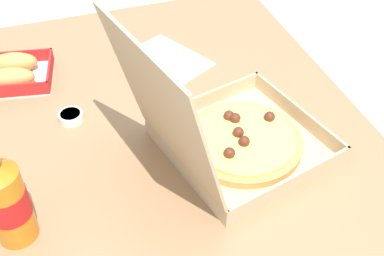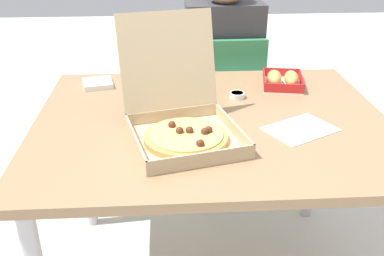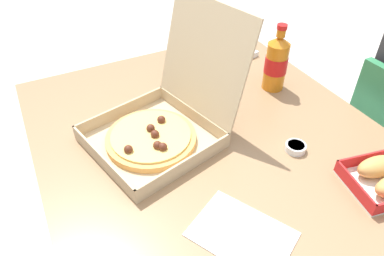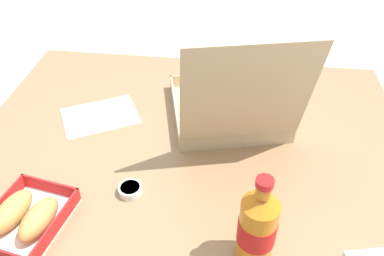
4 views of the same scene
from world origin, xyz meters
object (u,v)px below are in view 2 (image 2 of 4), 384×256
(cola_bottle, at_px, (159,63))
(dipping_sauce_cup, at_px, (237,95))
(diner_person, at_px, (222,59))
(bread_side_box, at_px, (283,79))
(napkin_pile, at_px, (98,83))
(paper_menu, at_px, (301,129))
(chair, at_px, (222,103))
(pizza_box_open, at_px, (182,122))

(cola_bottle, distance_m, dipping_sauce_cup, 0.33)
(diner_person, xyz_separation_m, bread_side_box, (0.18, -0.48, 0.07))
(cola_bottle, bearing_deg, napkin_pile, 175.22)
(paper_menu, distance_m, napkin_pile, 0.81)
(chair, bearing_deg, pizza_box_open, -105.59)
(chair, height_order, bread_side_box, chair)
(cola_bottle, height_order, dipping_sauce_cup, cola_bottle)
(pizza_box_open, xyz_separation_m, dipping_sauce_cup, (0.22, 0.30, -0.04))
(bread_side_box, height_order, cola_bottle, cola_bottle)
(cola_bottle, xyz_separation_m, napkin_pile, (-0.24, 0.02, -0.08))
(cola_bottle, bearing_deg, paper_menu, -42.81)
(chair, height_order, diner_person, diner_person)
(pizza_box_open, distance_m, napkin_pile, 0.56)
(bread_side_box, distance_m, cola_bottle, 0.49)
(cola_bottle, height_order, paper_menu, cola_bottle)
(paper_menu, bearing_deg, chair, 71.55)
(chair, bearing_deg, napkin_pile, -145.42)
(diner_person, bearing_deg, cola_bottle, -123.50)
(pizza_box_open, xyz_separation_m, paper_menu, (0.38, 0.03, -0.05))
(diner_person, bearing_deg, chair, -88.90)
(diner_person, xyz_separation_m, cola_bottle, (-0.30, -0.46, 0.13))
(chair, xyz_separation_m, bread_side_box, (0.18, -0.42, 0.27))
(chair, xyz_separation_m, pizza_box_open, (-0.23, -0.84, 0.30))
(chair, distance_m, bread_side_box, 0.53)
(diner_person, bearing_deg, pizza_box_open, -104.55)
(pizza_box_open, xyz_separation_m, napkin_pile, (-0.31, 0.46, -0.04))
(diner_person, relative_size, dipping_sauce_cup, 20.54)
(chair, height_order, dipping_sauce_cup, chair)
(diner_person, bearing_deg, bread_side_box, -69.14)
(pizza_box_open, distance_m, dipping_sauce_cup, 0.37)
(cola_bottle, distance_m, napkin_pile, 0.26)
(napkin_pile, bearing_deg, chair, 34.58)
(bread_side_box, bearing_deg, paper_menu, -95.59)
(dipping_sauce_cup, bearing_deg, paper_menu, -59.97)
(cola_bottle, relative_size, paper_menu, 1.07)
(napkin_pile, bearing_deg, dipping_sauce_cup, -16.41)
(chair, relative_size, paper_menu, 3.95)
(bread_side_box, bearing_deg, dipping_sauce_cup, -149.86)
(diner_person, distance_m, napkin_pile, 0.70)
(chair, height_order, pizza_box_open, pizza_box_open)
(bread_side_box, xyz_separation_m, napkin_pile, (-0.73, 0.04, -0.02))
(bread_side_box, bearing_deg, pizza_box_open, -134.72)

